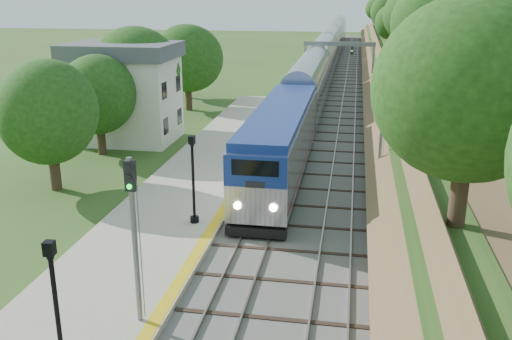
% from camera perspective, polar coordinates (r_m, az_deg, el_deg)
% --- Properties ---
extents(trackbed, '(9.50, 170.00, 0.28)m').
position_cam_1_polar(trackbed, '(74.79, 7.88, 8.24)').
color(trackbed, '#4C4944').
rests_on(trackbed, ground).
extents(platform, '(6.40, 68.00, 0.38)m').
position_cam_1_polar(platform, '(33.50, -7.67, -3.34)').
color(platform, '#9E977F').
rests_on(platform, ground).
extents(yellow_stripe, '(0.55, 68.00, 0.01)m').
position_cam_1_polar(yellow_stripe, '(32.72, -2.91, -3.35)').
color(yellow_stripe, gold).
rests_on(yellow_stripe, platform).
extents(embankment, '(10.64, 170.00, 11.70)m').
position_cam_1_polar(embankment, '(74.69, 14.43, 9.31)').
color(embankment, brown).
rests_on(embankment, ground).
extents(station_building, '(8.60, 6.60, 8.00)m').
position_cam_1_polar(station_building, '(48.19, -13.00, 7.64)').
color(station_building, white).
rests_on(station_building, ground).
extents(signal_gantry, '(8.40, 0.38, 6.20)m').
position_cam_1_polar(signal_gantry, '(69.17, 8.27, 11.44)').
color(signal_gantry, slate).
rests_on(signal_gantry, ground).
extents(trees_behind_platform, '(7.82, 53.32, 7.21)m').
position_cam_1_polar(trees_behind_platform, '(38.58, -14.40, 5.79)').
color(trees_behind_platform, '#332316').
rests_on(trees_behind_platform, ground).
extents(train, '(3.18, 127.26, 4.67)m').
position_cam_1_polar(train, '(88.84, 7.01, 11.25)').
color(train, black).
rests_on(train, trackbed).
extents(lamppost_mid, '(0.47, 0.47, 4.80)m').
position_cam_1_polar(lamppost_mid, '(18.76, -19.18, -14.15)').
color(lamppost_mid, black).
rests_on(lamppost_mid, platform).
extents(lamppost_far, '(0.46, 0.46, 4.68)m').
position_cam_1_polar(lamppost_far, '(29.57, -6.28, -1.46)').
color(lamppost_far, black).
rests_on(lamppost_far, platform).
extents(signal_platform, '(0.37, 0.29, 6.29)m').
position_cam_1_polar(signal_platform, '(20.53, -12.14, -5.27)').
color(signal_platform, slate).
rests_on(signal_platform, platform).
extents(signal_farside, '(0.34, 0.27, 6.20)m').
position_cam_1_polar(signal_farside, '(34.52, 12.41, 3.51)').
color(signal_farside, slate).
rests_on(signal_farside, ground).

